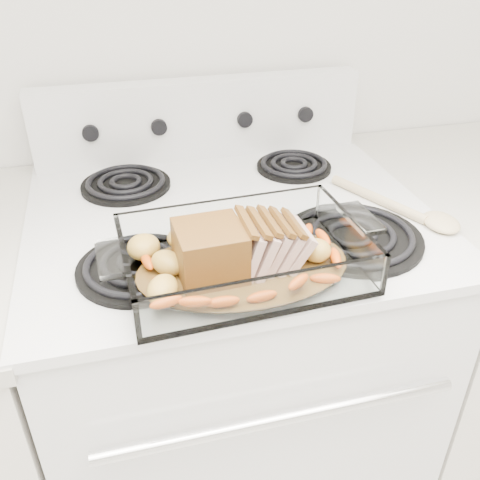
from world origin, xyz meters
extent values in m
cube|color=silver|center=(0.00, 1.66, 0.46)|extent=(0.76, 0.65, 0.92)
cylinder|color=silver|center=(0.00, 1.30, 0.74)|extent=(0.61, 0.02, 0.02)
cube|color=silver|center=(0.00, 1.66, 0.93)|extent=(0.78, 0.67, 0.02)
cube|color=silver|center=(0.00, 1.95, 1.03)|extent=(0.76, 0.06, 0.18)
cylinder|color=black|center=(-0.19, 1.50, 0.94)|extent=(0.21, 0.21, 0.01)
cylinder|color=black|center=(0.19, 1.50, 0.94)|extent=(0.25, 0.25, 0.01)
cylinder|color=black|center=(-0.19, 1.81, 0.94)|extent=(0.19, 0.19, 0.01)
cylinder|color=black|center=(0.19, 1.81, 0.94)|extent=(0.17, 0.17, 0.01)
cylinder|color=black|center=(-0.25, 1.92, 1.03)|extent=(0.04, 0.02, 0.04)
cylinder|color=black|center=(-0.10, 1.92, 1.03)|extent=(0.04, 0.02, 0.04)
cylinder|color=black|center=(0.10, 1.92, 1.03)|extent=(0.04, 0.02, 0.04)
cylinder|color=black|center=(0.25, 1.92, 1.03)|extent=(0.04, 0.02, 0.04)
cube|color=silver|center=(0.67, 1.66, 0.45)|extent=(0.55, 0.65, 0.90)
cube|color=white|center=(-0.03, 1.44, 0.95)|extent=(0.37, 0.25, 0.01)
cube|color=white|center=(-0.03, 1.32, 0.98)|extent=(0.37, 0.01, 0.06)
cube|color=white|center=(-0.03, 1.56, 0.98)|extent=(0.37, 0.01, 0.06)
cube|color=white|center=(-0.21, 1.44, 0.98)|extent=(0.01, 0.25, 0.06)
cube|color=white|center=(0.15, 1.44, 0.98)|extent=(0.01, 0.25, 0.06)
cylinder|color=#4D3515|center=(-0.03, 1.44, 0.95)|extent=(0.22, 0.22, 0.00)
cube|color=brown|center=(-0.08, 1.44, 0.99)|extent=(0.10, 0.10, 0.08)
cube|color=tan|center=(-0.03, 1.44, 0.99)|extent=(0.04, 0.10, 0.08)
cube|color=tan|center=(-0.01, 1.44, 0.99)|extent=(0.04, 0.10, 0.07)
cube|color=tan|center=(0.01, 1.44, 0.99)|extent=(0.04, 0.09, 0.07)
cube|color=tan|center=(0.03, 1.44, 0.99)|extent=(0.05, 0.09, 0.07)
cube|color=tan|center=(0.05, 1.44, 0.99)|extent=(0.05, 0.09, 0.06)
ellipsoid|color=#D53B00|center=(-0.16, 1.37, 0.96)|extent=(0.05, 0.02, 0.02)
ellipsoid|color=#D53B00|center=(0.07, 1.37, 0.96)|extent=(0.05, 0.02, 0.02)
ellipsoid|color=#D53B00|center=(0.11, 1.45, 0.96)|extent=(0.05, 0.02, 0.02)
ellipsoid|color=#D53B00|center=(-0.17, 1.47, 0.96)|extent=(0.05, 0.02, 0.02)
ellipsoid|color=olive|center=(-0.17, 1.50, 0.97)|extent=(0.05, 0.05, 0.04)
ellipsoid|color=olive|center=(-0.01, 1.51, 0.97)|extent=(0.05, 0.05, 0.04)
ellipsoid|color=olive|center=(0.08, 1.42, 0.97)|extent=(0.05, 0.05, 0.04)
cylinder|color=tan|center=(0.30, 1.61, 0.95)|extent=(0.11, 0.22, 0.02)
ellipsoid|color=tan|center=(0.37, 1.50, 0.95)|extent=(0.06, 0.08, 0.02)
camera|label=1|loc=(-0.21, 0.75, 1.44)|focal=40.00mm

